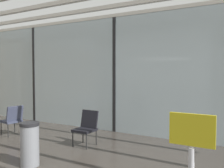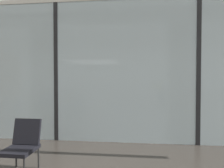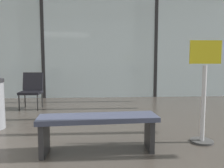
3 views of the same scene
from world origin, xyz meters
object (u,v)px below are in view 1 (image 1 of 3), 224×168
parked_airplane (136,67)px  lounge_chair_2 (87,126)px  lounge_chair_4 (13,118)px  trash_bin (30,144)px

parked_airplane → lounge_chair_2: bearing=-77.7°
lounge_chair_2 → lounge_chair_4: size_ratio=1.00×
lounge_chair_4 → parked_airplane: bearing=179.5°
lounge_chair_4 → trash_bin: (2.29, -1.40, -0.06)m
parked_airplane → lounge_chair_4: size_ratio=15.12×
parked_airplane → trash_bin: bearing=-81.6°
parked_airplane → lounge_chair_2: (1.28, -5.87, -1.63)m
lounge_chair_2 → trash_bin: size_ratio=1.01×
lounge_chair_4 → lounge_chair_2: bearing=106.8°
parked_airplane → lounge_chair_4: 6.47m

